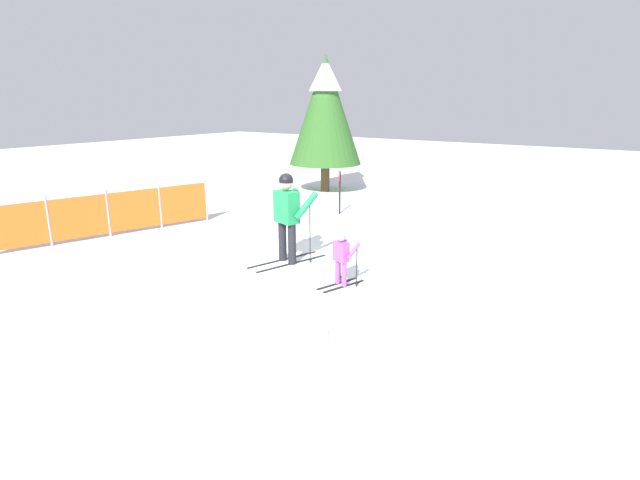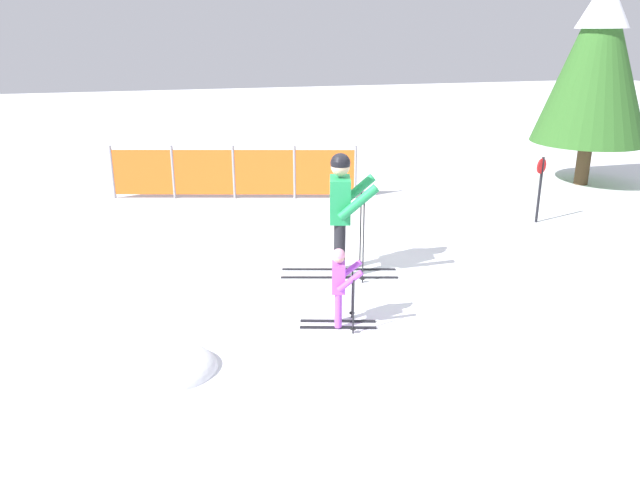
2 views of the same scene
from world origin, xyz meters
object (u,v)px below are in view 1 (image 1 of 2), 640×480
skier_adult (288,210)px  safety_fence (108,213)px  conifer_far (325,108)px  skier_child (342,255)px  trail_marker (340,187)px

skier_adult → safety_fence: size_ratio=0.36×
skier_adult → conifer_far: bearing=44.4°
skier_child → safety_fence: 6.34m
safety_fence → conifer_far: conifer_far is taller
skier_adult → skier_child: 1.75m
skier_adult → conifer_far: conifer_far is taller
skier_adult → skier_child: (-0.51, -1.60, -0.51)m
safety_fence → skier_child: bearing=-86.3°
skier_adult → skier_child: bearing=-92.3°
skier_child → conifer_far: size_ratio=0.21×
trail_marker → safety_fence: bearing=148.4°
skier_adult → safety_fence: (-0.92, 4.73, -0.51)m
skier_adult → trail_marker: 4.56m
conifer_far → skier_adult: bearing=-151.0°
skier_child → trail_marker: trail_marker is taller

